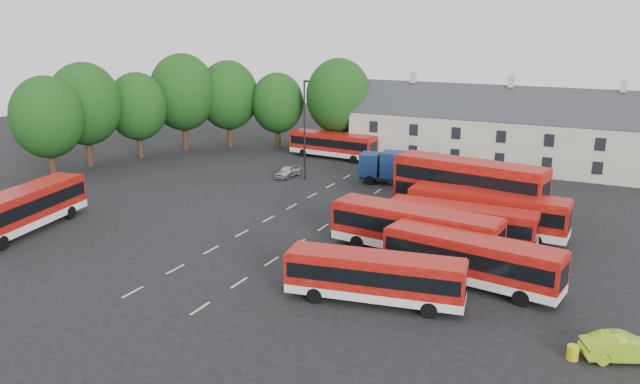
{
  "coord_description": "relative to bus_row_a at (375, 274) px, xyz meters",
  "views": [
    {
      "loc": [
        25.42,
        -40.08,
        15.82
      ],
      "look_at": [
        3.64,
        4.24,
        2.2
      ],
      "focal_mm": 35.0,
      "sensor_mm": 36.0,
      "label": 1
    }
  ],
  "objects": [
    {
      "name": "box_truck",
      "position": [
        -7.71,
        26.34,
        0.08
      ],
      "size": [
        7.68,
        3.31,
        3.25
      ],
      "rotation": [
        0.0,
        0.0,
        0.14
      ],
      "color": "black",
      "rests_on": "ground"
    },
    {
      "name": "silver_car",
      "position": [
        -19.09,
        24.15,
        -1.13
      ],
      "size": [
        1.73,
        3.73,
        1.24
      ],
      "primitive_type": "imported",
      "rotation": [
        0.0,
        0.0,
        -0.07
      ],
      "color": "#B6B9BE",
      "rests_on": "ground"
    },
    {
      "name": "bus_row_d",
      "position": [
        2.08,
        11.64,
        0.06
      ],
      "size": [
        10.64,
        2.55,
        3.0
      ],
      "rotation": [
        0.0,
        0.0,
        0.01
      ],
      "color": "silver",
      "rests_on": "ground"
    },
    {
      "name": "bus_north",
      "position": [
        -18.76,
        34.49,
        0.06
      ],
      "size": [
        10.83,
        3.32,
        3.02
      ],
      "rotation": [
        0.0,
        0.0,
        -0.08
      ],
      "color": "silver",
      "rests_on": "ground"
    },
    {
      "name": "bus_row_a",
      "position": [
        0.0,
        0.0,
        0.0
      ],
      "size": [
        10.54,
        3.99,
        2.91
      ],
      "rotation": [
        0.0,
        0.0,
        0.16
      ],
      "color": "silver",
      "rests_on": "ground"
    },
    {
      "name": "lime_car",
      "position": [
        13.08,
        -0.63,
        -1.1
      ],
      "size": [
        4.14,
        2.86,
        1.29
      ],
      "primitive_type": "imported",
      "rotation": [
        0.0,
        0.0,
        2.0
      ],
      "color": "#A7D620",
      "rests_on": "ground"
    },
    {
      "name": "bus_row_e",
      "position": [
        3.32,
        14.83,
        0.26
      ],
      "size": [
        11.9,
        3.12,
        3.34
      ],
      "rotation": [
        0.0,
        0.0,
        -0.03
      ],
      "color": "silver",
      "rests_on": "ground"
    },
    {
      "name": "terrace_houses",
      "position": [
        0.4,
        38.89,
        2.11
      ],
      "size": [
        35.7,
        7.13,
        10.06
      ],
      "color": "beige",
      "rests_on": "ground"
    },
    {
      "name": "bus_row_b",
      "position": [
        4.42,
        4.88,
        0.11
      ],
      "size": [
        11.2,
        4.08,
        3.1
      ],
      "rotation": [
        0.0,
        0.0,
        -0.15
      ],
      "color": "silver",
      "rests_on": "ground"
    },
    {
      "name": "grit_bin",
      "position": [
        10.91,
        -1.66,
        -1.39
      ],
      "size": [
        0.57,
        0.57,
        0.71
      ],
      "primitive_type": "cylinder",
      "color": "gold",
      "rests_on": "ground"
    },
    {
      "name": "bus_dd_south",
      "position": [
        1.17,
        17.66,
        1.1
      ],
      "size": [
        12.5,
        4.69,
        5.01
      ],
      "rotation": [
        0.0,
        0.0,
        -0.16
      ],
      "color": "silver",
      "rests_on": "ground"
    },
    {
      "name": "bus_dd_north",
      "position": [
        0.03,
        21.21,
        0.54
      ],
      "size": [
        9.87,
        2.59,
        4.02
      ],
      "rotation": [
        0.0,
        0.0,
        0.03
      ],
      "color": "silver",
      "rests_on": "ground"
    },
    {
      "name": "lamppost",
      "position": [
        -16.89,
        23.75,
        3.67
      ],
      "size": [
        0.7,
        0.44,
        10.16
      ],
      "rotation": [
        0.0,
        0.0,
        -0.34
      ],
      "color": "black",
      "rests_on": "ground"
    },
    {
      "name": "lane_markings",
      "position": [
        -11.1,
        10.89,
        -1.74
      ],
      "size": [
        5.15,
        33.8,
        0.01
      ],
      "color": "beige",
      "rests_on": "ground"
    },
    {
      "name": "bus_row_c",
      "position": [
        -0.31,
        8.34,
        0.27
      ],
      "size": [
        12.1,
        3.98,
        3.36
      ],
      "rotation": [
        0.0,
        0.0,
        -0.11
      ],
      "color": "silver",
      "rests_on": "ground"
    },
    {
      "name": "treeline",
      "position": [
        -34.34,
        28.26,
        4.93
      ],
      "size": [
        29.92,
        32.59,
        12.01
      ],
      "color": "black",
      "rests_on": "ground"
    },
    {
      "name": "ground",
      "position": [
        -13.6,
        8.89,
        -1.75
      ],
      "size": [
        140.0,
        140.0,
        0.0
      ],
      "primitive_type": "plane",
      "color": "black",
      "rests_on": "ground"
    },
    {
      "name": "bus_west",
      "position": [
        -28.79,
        -0.23,
        0.26
      ],
      "size": [
        4.82,
        12.14,
        3.35
      ],
      "rotation": [
        0.0,
        0.0,
        1.76
      ],
      "color": "silver",
      "rests_on": "ground"
    }
  ]
}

